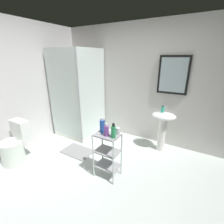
# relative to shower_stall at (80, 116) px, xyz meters

# --- Properties ---
(ground_plane) EXTENTS (4.20, 4.20, 0.02)m
(ground_plane) POSITION_rel_shower_stall_xyz_m (1.20, -1.23, -0.47)
(ground_plane) COLOR silver
(wall_back) EXTENTS (4.20, 0.14, 2.50)m
(wall_back) POSITION_rel_shower_stall_xyz_m (1.21, 0.62, 0.79)
(wall_back) COLOR silver
(wall_back) RESTS_ON ground_plane
(wall_left) EXTENTS (0.10, 4.20, 2.50)m
(wall_left) POSITION_rel_shower_stall_xyz_m (-0.65, -1.23, 0.79)
(wall_left) COLOR silver
(wall_left) RESTS_ON ground_plane
(shower_stall) EXTENTS (0.92, 0.92, 2.00)m
(shower_stall) POSITION_rel_shower_stall_xyz_m (0.00, 0.00, 0.00)
(shower_stall) COLOR white
(shower_stall) RESTS_ON ground_plane
(pedestal_sink) EXTENTS (0.46, 0.37, 0.81)m
(pedestal_sink) POSITION_rel_shower_stall_xyz_m (1.89, 0.29, 0.12)
(pedestal_sink) COLOR white
(pedestal_sink) RESTS_ON ground_plane
(sink_faucet) EXTENTS (0.03, 0.03, 0.10)m
(sink_faucet) POSITION_rel_shower_stall_xyz_m (1.89, 0.41, 0.40)
(sink_faucet) COLOR silver
(sink_faucet) RESTS_ON pedestal_sink
(toilet) EXTENTS (0.37, 0.49, 0.76)m
(toilet) POSITION_rel_shower_stall_xyz_m (-0.28, -1.44, -0.15)
(toilet) COLOR white
(toilet) RESTS_ON ground_plane
(storage_cart) EXTENTS (0.38, 0.28, 0.74)m
(storage_cart) POSITION_rel_shower_stall_xyz_m (1.34, -0.90, -0.03)
(storage_cart) COLOR silver
(storage_cart) RESTS_ON ground_plane
(hand_soap_bottle) EXTENTS (0.06, 0.06, 0.13)m
(hand_soap_bottle) POSITION_rel_shower_stall_xyz_m (1.85, 0.30, 0.41)
(hand_soap_bottle) COLOR #2DBC99
(hand_soap_bottle) RESTS_ON pedestal_sink
(body_wash_bottle_green) EXTENTS (0.07, 0.07, 0.22)m
(body_wash_bottle_green) POSITION_rel_shower_stall_xyz_m (1.46, -0.93, 0.37)
(body_wash_bottle_green) COLOR #2C9B5D
(body_wash_bottle_green) RESTS_ON storage_cart
(shampoo_bottle_blue) EXTENTS (0.08, 0.08, 0.23)m
(shampoo_bottle_blue) POSITION_rel_shower_stall_xyz_m (1.23, -0.87, 0.38)
(shampoo_bottle_blue) COLOR #2653B1
(shampoo_bottle_blue) RESTS_ON storage_cart
(conditioner_bottle_purple) EXTENTS (0.07, 0.07, 0.19)m
(conditioner_bottle_purple) POSITION_rel_shower_stall_xyz_m (1.35, -0.94, 0.36)
(conditioner_bottle_purple) COLOR purple
(conditioner_bottle_purple) RESTS_ON storage_cart
(rinse_cup) EXTENTS (0.07, 0.07, 0.11)m
(rinse_cup) POSITION_rel_shower_stall_xyz_m (1.47, -0.82, 0.33)
(rinse_cup) COLOR silver
(rinse_cup) RESTS_ON storage_cart
(bath_mat) EXTENTS (0.60, 0.40, 0.02)m
(bath_mat) POSITION_rel_shower_stall_xyz_m (0.46, -0.65, -0.45)
(bath_mat) COLOR gray
(bath_mat) RESTS_ON ground_plane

